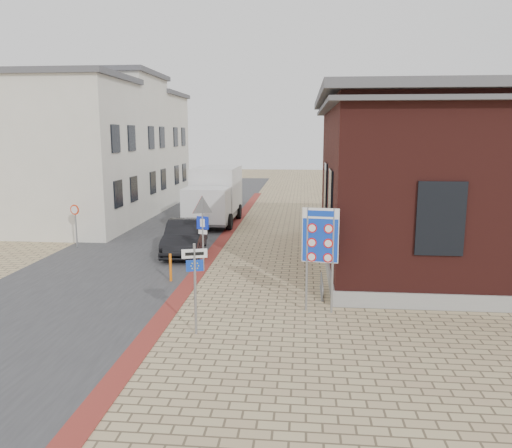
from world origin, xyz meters
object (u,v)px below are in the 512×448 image
at_px(border_sign, 320,237).
at_px(bollard, 171,268).
at_px(essen_sign, 195,275).
at_px(box_truck, 214,195).
at_px(sedan, 185,237).
at_px(parking_sign, 203,234).

distance_m(border_sign, bollard, 6.08).
distance_m(border_sign, essen_sign, 3.91).
relative_size(box_truck, essen_sign, 2.54).
xyz_separation_m(sedan, border_sign, (5.70, -6.93, 1.53)).
xyz_separation_m(sedan, essen_sign, (2.40, -8.93, 0.90)).
relative_size(sedan, bollard, 4.36).
distance_m(box_truck, parking_sign, 10.58).
distance_m(sedan, bollard, 4.38).
bearing_deg(box_truck, parking_sign, -81.63).
bearing_deg(essen_sign, box_truck, 82.00).
height_order(box_truck, border_sign, box_truck).
height_order(sedan, essen_sign, essen_sign).
bearing_deg(bollard, parking_sign, 57.19).
bearing_deg(border_sign, box_truck, 119.19).
distance_m(essen_sign, bollard, 5.09).
relative_size(sedan, box_truck, 0.71).
height_order(border_sign, parking_sign, border_sign).
relative_size(sedan, parking_sign, 2.01).
bearing_deg(sedan, essen_sign, -80.25).
xyz_separation_m(border_sign, bollard, (-5.21, 2.58, -1.76)).
bearing_deg(box_truck, essen_sign, -81.00).
height_order(essen_sign, bollard, essen_sign).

